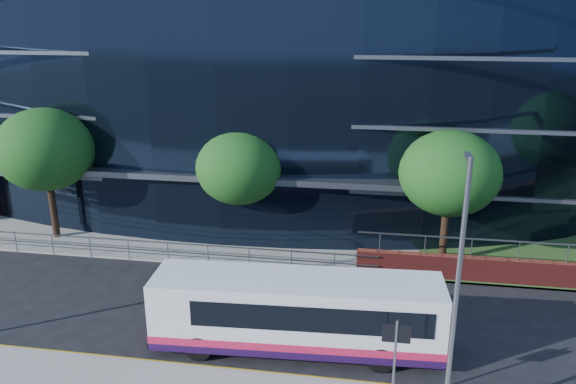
% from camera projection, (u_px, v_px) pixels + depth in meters
% --- Properties ---
extents(ground, '(200.00, 200.00, 0.00)m').
position_uv_depth(ground, '(260.00, 360.00, 19.60)').
color(ground, black).
rests_on(ground, ground).
extents(kerb, '(80.00, 0.25, 0.16)m').
position_uv_depth(kerb, '(254.00, 375.00, 18.64)').
color(kerb, gray).
rests_on(kerb, ground).
extents(yellow_line_outer, '(80.00, 0.08, 0.01)m').
position_uv_depth(yellow_line_outer, '(256.00, 374.00, 18.85)').
color(yellow_line_outer, gold).
rests_on(yellow_line_outer, ground).
extents(yellow_line_inner, '(80.00, 0.08, 0.01)m').
position_uv_depth(yellow_line_inner, '(257.00, 371.00, 18.99)').
color(yellow_line_inner, gold).
rests_on(yellow_line_inner, ground).
extents(far_forecourt, '(50.00, 8.00, 0.10)m').
position_uv_depth(far_forecourt, '(195.00, 231.00, 30.82)').
color(far_forecourt, gray).
rests_on(far_forecourt, ground).
extents(glass_office, '(44.00, 23.10, 16.00)m').
position_uv_depth(glass_office, '(264.00, 67.00, 37.28)').
color(glass_office, black).
rests_on(glass_office, ground).
extents(guard_railings, '(24.00, 0.05, 1.10)m').
position_uv_depth(guard_railings, '(128.00, 245.00, 27.13)').
color(guard_railings, slate).
rests_on(guard_railings, ground).
extents(street_sign, '(0.85, 0.09, 2.80)m').
position_uv_depth(street_sign, '(396.00, 344.00, 16.76)').
color(street_sign, slate).
rests_on(street_sign, pavement_near).
extents(tree_far_a, '(4.95, 4.95, 6.98)m').
position_uv_depth(tree_far_a, '(45.00, 150.00, 28.51)').
color(tree_far_a, black).
rests_on(tree_far_a, ground).
extents(tree_far_b, '(4.29, 4.29, 6.05)m').
position_uv_depth(tree_far_b, '(239.00, 168.00, 27.66)').
color(tree_far_b, black).
rests_on(tree_far_b, ground).
extents(tree_far_c, '(4.62, 4.62, 6.51)m').
position_uv_depth(tree_far_c, '(450.00, 173.00, 25.57)').
color(tree_far_c, black).
rests_on(tree_far_c, ground).
extents(streetlight_east, '(0.15, 0.77, 8.00)m').
position_uv_depth(streetlight_east, '(457.00, 288.00, 15.27)').
color(streetlight_east, slate).
rests_on(streetlight_east, pavement_near).
extents(city_bus, '(10.36, 2.90, 2.77)m').
position_uv_depth(city_bus, '(299.00, 312.00, 19.81)').
color(city_bus, white).
rests_on(city_bus, ground).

